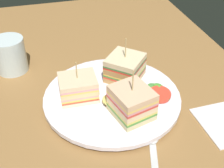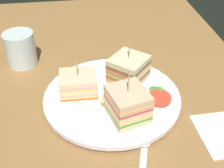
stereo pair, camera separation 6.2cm
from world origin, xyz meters
TOP-DOWN VIEW (x-y plane):
  - ground_plane at (0.00, 0.00)cm, footprint 120.01×71.31cm
  - plate at (0.00, 0.00)cm, footprint 29.17×29.17cm
  - sandwich_wedge_0 at (-6.69, -2.08)cm, footprint 9.21×8.61cm
  - sandwich_wedge_1 at (5.39, -4.46)cm, footprint 10.51×10.47cm
  - sandwich_wedge_2 at (1.32, 6.88)cm, footprint 6.63×7.84cm
  - chip_pile at (-2.28, -0.24)cm, footprint 7.04×7.42cm
  - salad_garnish at (-2.44, -9.63)cm, footprint 7.41×5.45cm
  - spoon at (-14.40, -3.83)cm, footprint 13.92×5.81cm
  - drinking_glass at (18.37, 20.52)cm, footprint 7.51×7.51cm

SIDE VIEW (x-z plane):
  - ground_plane at x=0.00cm, z-range -1.80..0.00cm
  - spoon at x=-14.40cm, z-range -0.11..0.89cm
  - plate at x=0.00cm, z-range 0.19..1.96cm
  - salad_garnish at x=-2.44cm, z-range 1.62..3.13cm
  - chip_pile at x=-2.28cm, z-range 1.62..3.32cm
  - drinking_glass at x=18.37cm, z-range -0.57..7.93cm
  - sandwich_wedge_2 at x=1.32cm, z-range -0.10..8.59cm
  - sandwich_wedge_1 at x=5.39cm, z-range -0.56..9.65cm
  - sandwich_wedge_0 at x=-6.69cm, z-range -0.42..9.98cm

